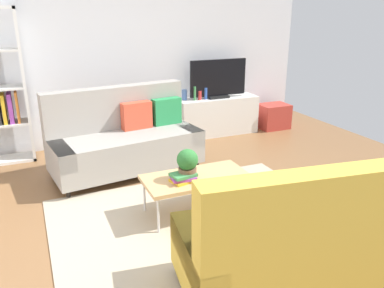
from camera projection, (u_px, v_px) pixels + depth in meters
ground_plane at (185, 217)px, 4.09m from camera, size 7.68×7.68×0.00m
wall_far at (116, 51)px, 6.04m from camera, size 6.40×0.12×2.90m
area_rug at (200, 222)px, 3.99m from camera, size 2.90×2.20×0.01m
couch_beige at (125, 139)px, 5.12m from camera, size 2.00×1.09×1.10m
couch_green at (307, 238)px, 2.90m from camera, size 2.00×1.09×1.10m
coffee_table at (196, 179)px, 4.05m from camera, size 1.10×0.56×0.42m
tv_console at (217, 116)px, 6.71m from camera, size 1.40×0.44×0.64m
tv at (218, 79)px, 6.49m from camera, size 1.00×0.20×0.64m
storage_trunk at (273, 116)px, 7.07m from camera, size 0.52×0.40×0.44m
potted_plant at (187, 164)px, 3.91m from camera, size 0.22×0.22×0.32m
table_book_0 at (183, 180)px, 3.92m from camera, size 0.28×0.23×0.03m
table_book_1 at (183, 178)px, 3.91m from camera, size 0.25×0.20×0.03m
table_book_2 at (183, 175)px, 3.90m from camera, size 0.27×0.22×0.03m
vase_0 at (184, 95)px, 6.41m from camera, size 0.09×0.09×0.17m
bottle_0 at (195, 93)px, 6.37m from camera, size 0.04×0.04×0.23m
bottle_1 at (200, 95)px, 6.42m from camera, size 0.06×0.06×0.15m
bottle_2 at (206, 93)px, 6.45m from camera, size 0.05×0.05×0.19m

